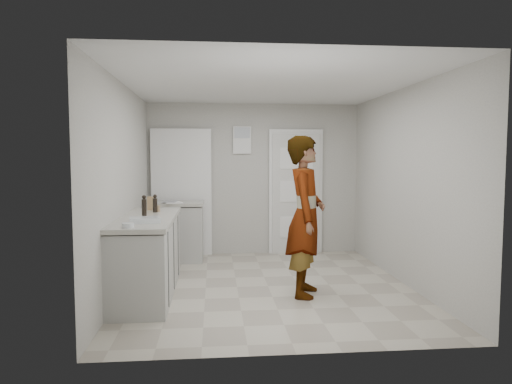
{
  "coord_description": "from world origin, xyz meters",
  "views": [
    {
      "loc": [
        -0.66,
        -5.58,
        1.62
      ],
      "look_at": [
        -0.11,
        0.4,
        1.16
      ],
      "focal_mm": 32.0,
      "sensor_mm": 36.0,
      "label": 1
    }
  ],
  "objects": [
    {
      "name": "side_counter",
      "position": [
        -1.25,
        1.55,
        0.43
      ],
      "size": [
        0.84,
        0.61,
        0.93
      ],
      "color": "#B3B4AF",
      "rests_on": "ground"
    },
    {
      "name": "ground",
      "position": [
        0.0,
        0.0,
        0.0
      ],
      "size": [
        4.0,
        4.0,
        0.0
      ],
      "primitive_type": "plane",
      "color": "#A19787",
      "rests_on": "ground"
    },
    {
      "name": "egg_bowl",
      "position": [
        -1.51,
        -1.03,
        0.95
      ],
      "size": [
        0.12,
        0.12,
        0.05
      ],
      "color": "silver",
      "rests_on": "main_counter"
    },
    {
      "name": "oil_cruet_b",
      "position": [
        -1.48,
        -0.22,
        1.05
      ],
      "size": [
        0.06,
        0.06,
        0.25
      ],
      "color": "black",
      "rests_on": "main_counter"
    },
    {
      "name": "room_shell",
      "position": [
        -0.17,
        1.95,
        1.02
      ],
      "size": [
        4.0,
        4.0,
        4.0
      ],
      "color": "#A8A69F",
      "rests_on": "ground"
    },
    {
      "name": "baking_dish",
      "position": [
        -1.4,
        -0.69,
        0.95
      ],
      "size": [
        0.35,
        0.28,
        0.06
      ],
      "rotation": [
        0.0,
        0.0,
        0.19
      ],
      "color": "silver",
      "rests_on": "main_counter"
    },
    {
      "name": "cake_mix_box",
      "position": [
        -1.48,
        0.45,
        1.01
      ],
      "size": [
        0.11,
        0.06,
        0.18
      ],
      "primitive_type": "cube",
      "rotation": [
        0.0,
        0.0,
        -0.06
      ],
      "color": "#9F794F",
      "rests_on": "main_counter"
    },
    {
      "name": "main_counter",
      "position": [
        -1.45,
        -0.2,
        0.43
      ],
      "size": [
        0.64,
        1.96,
        0.93
      ],
      "color": "#B3B4AF",
      "rests_on": "ground"
    },
    {
      "name": "oil_cruet_a",
      "position": [
        -1.41,
        0.21,
        1.03
      ],
      "size": [
        0.06,
        0.06,
        0.23
      ],
      "color": "black",
      "rests_on": "main_counter"
    },
    {
      "name": "papers",
      "position": [
        -1.29,
        1.41,
        0.93
      ],
      "size": [
        0.33,
        0.37,
        0.01
      ],
      "primitive_type": "cube",
      "rotation": [
        0.0,
        0.0,
        0.3
      ],
      "color": "white",
      "rests_on": "side_counter"
    },
    {
      "name": "person",
      "position": [
        0.39,
        -0.38,
        0.93
      ],
      "size": [
        0.61,
        0.78,
        1.86
      ],
      "primitive_type": "imported",
      "rotation": [
        0.0,
        0.0,
        1.3
      ],
      "color": "silver",
      "rests_on": "ground"
    },
    {
      "name": "spice_jar",
      "position": [
        -1.38,
        0.27,
        0.96
      ],
      "size": [
        0.05,
        0.05,
        0.08
      ],
      "primitive_type": "cylinder",
      "color": "tan",
      "rests_on": "main_counter"
    }
  ]
}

